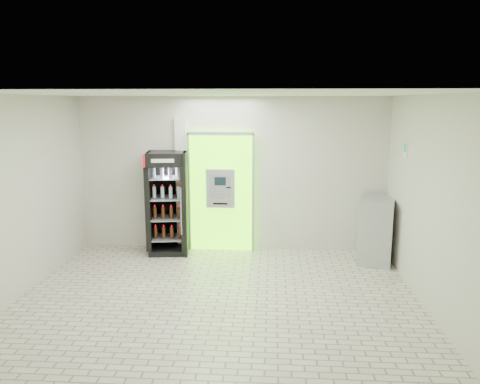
{
  "coord_description": "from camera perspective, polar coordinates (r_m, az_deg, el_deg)",
  "views": [
    {
      "loc": [
        0.78,
        -6.5,
        2.9
      ],
      "look_at": [
        0.25,
        1.2,
        1.4
      ],
      "focal_mm": 35.0,
      "sensor_mm": 36.0,
      "label": 1
    }
  ],
  "objects": [
    {
      "name": "beverage_cooler",
      "position": [
        9.1,
        -8.74,
        -1.54
      ],
      "size": [
        0.83,
        0.77,
        1.97
      ],
      "rotation": [
        0.0,
        0.0,
        0.14
      ],
      "color": "black",
      "rests_on": "ground"
    },
    {
      "name": "room_shell",
      "position": [
        6.63,
        -2.9,
        1.81
      ],
      "size": [
        6.0,
        6.0,
        6.0
      ],
      "color": "beige",
      "rests_on": "ground"
    },
    {
      "name": "ground",
      "position": [
        7.16,
        -2.75,
        -12.91
      ],
      "size": [
        6.0,
        6.0,
        0.0
      ],
      "primitive_type": "plane",
      "color": "beige",
      "rests_on": "ground"
    },
    {
      "name": "atm_assembly",
      "position": [
        9.13,
        -2.31,
        0.08
      ],
      "size": [
        1.3,
        0.24,
        2.33
      ],
      "color": "#60F409",
      "rests_on": "ground"
    },
    {
      "name": "pillar",
      "position": [
        9.26,
        -7.1,
        0.96
      ],
      "size": [
        0.22,
        0.11,
        2.6
      ],
      "color": "silver",
      "rests_on": "ground"
    },
    {
      "name": "steel_cabinet",
      "position": [
        8.92,
        16.24,
        -4.49
      ],
      "size": [
        0.81,
        1.0,
        1.17
      ],
      "rotation": [
        0.0,
        0.0,
        -0.27
      ],
      "color": "#A6A8AD",
      "rests_on": "ground"
    },
    {
      "name": "exit_sign",
      "position": [
        8.24,
        19.52,
        4.95
      ],
      "size": [
        0.02,
        0.22,
        0.26
      ],
      "color": "white",
      "rests_on": "room_shell"
    }
  ]
}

